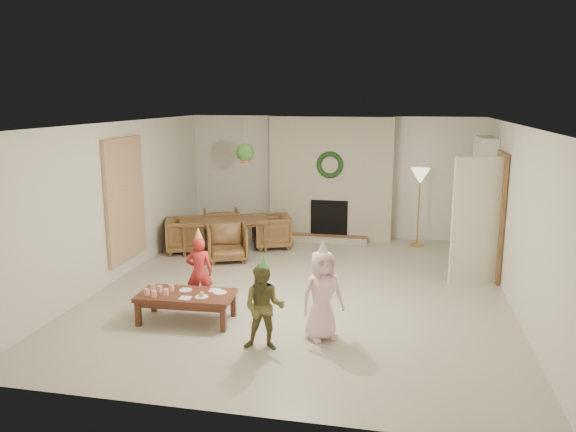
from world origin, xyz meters
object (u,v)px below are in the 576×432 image
(coffee_table_top, at_px, (186,295))
(child_red, at_px, (199,272))
(dining_chair_right, at_px, (271,231))
(child_pink, at_px, (322,295))
(dining_chair_left, at_px, (185,235))
(dining_chair_near, at_px, (227,243))
(child_plaid, at_px, (264,308))
(dining_chair_far, at_px, (222,225))
(dining_table, at_px, (224,235))

(coffee_table_top, relative_size, child_red, 1.23)
(dining_chair_right, height_order, child_pink, child_pink)
(dining_chair_right, bearing_deg, child_red, -26.64)
(dining_chair_left, bearing_deg, dining_chair_near, -135.00)
(child_plaid, bearing_deg, dining_chair_far, 109.52)
(coffee_table_top, bearing_deg, dining_chair_near, 94.33)
(dining_chair_far, relative_size, child_red, 0.71)
(dining_chair_near, relative_size, dining_chair_right, 1.00)
(coffee_table_top, distance_m, child_pink, 1.82)
(child_red, bearing_deg, dining_chair_near, -96.91)
(dining_table, relative_size, dining_chair_far, 2.34)
(dining_chair_far, relative_size, coffee_table_top, 0.58)
(dining_table, distance_m, child_red, 2.96)
(dining_chair_near, distance_m, child_red, 2.25)
(dining_chair_far, distance_m, child_pink, 5.06)
(dining_chair_near, xyz_separation_m, dining_chair_far, (-0.55, 1.36, 0.00))
(child_pink, bearing_deg, dining_table, 90.70)
(dining_chair_right, height_order, child_plaid, child_plaid)
(dining_chair_left, xyz_separation_m, child_red, (1.27, -2.62, 0.18))
(dining_chair_right, xyz_separation_m, child_red, (-0.25, -3.24, 0.18))
(dining_chair_right, relative_size, coffee_table_top, 0.58)
(dining_table, height_order, dining_chair_left, dining_chair_left)
(dining_table, height_order, dining_chair_far, dining_chair_far)
(dining_chair_far, xyz_separation_m, child_pink, (2.70, -4.28, 0.23))
(child_pink, bearing_deg, child_plaid, -178.18)
(dining_table, height_order, dining_chair_right, dining_chair_right)
(dining_table, bearing_deg, child_pink, -78.29)
(dining_table, distance_m, dining_chair_near, 0.73)
(dining_chair_far, relative_size, dining_chair_left, 1.00)
(dining_chair_left, relative_size, dining_chair_right, 1.00)
(dining_chair_near, bearing_deg, dining_chair_far, 90.00)
(dining_chair_far, height_order, dining_chair_left, same)
(dining_chair_near, height_order, child_plaid, child_plaid)
(dining_chair_near, height_order, child_red, child_red)
(coffee_table_top, xyz_separation_m, child_plaid, (1.19, -0.59, 0.16))
(dining_table, xyz_separation_m, child_plaid, (1.81, -4.03, 0.21))
(dining_chair_near, relative_size, dining_chair_far, 1.00)
(dining_chair_left, bearing_deg, child_pink, -159.19)
(dining_chair_near, relative_size, coffee_table_top, 0.58)
(dining_table, height_order, dining_chair_near, dining_chair_near)
(dining_chair_right, relative_size, child_plaid, 0.70)
(dining_chair_near, bearing_deg, child_pink, -75.93)
(dining_chair_far, bearing_deg, dining_chair_right, 141.34)
(dining_chair_near, height_order, dining_chair_far, same)
(dining_chair_left, height_order, dining_chair_right, same)
(child_red, relative_size, child_plaid, 0.99)
(child_pink, bearing_deg, dining_chair_near, 93.05)
(dining_chair_far, bearing_deg, child_pink, 100.03)
(child_pink, bearing_deg, dining_chair_left, 99.79)
(dining_chair_left, relative_size, child_plaid, 0.70)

